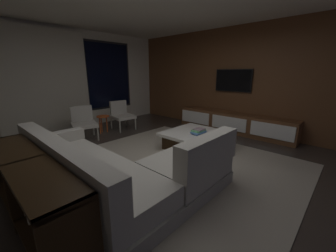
{
  "coord_description": "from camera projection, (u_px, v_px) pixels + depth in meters",
  "views": [
    {
      "loc": [
        -2.22,
        -2.19,
        1.56
      ],
      "look_at": [
        0.45,
        0.28,
        0.59
      ],
      "focal_mm": 21.58,
      "sensor_mm": 36.0,
      "label": 1
    }
  ],
  "objects": [
    {
      "name": "floor",
      "position": [
        162.0,
        168.0,
        3.41
      ],
      "size": [
        9.2,
        9.2,
        0.0
      ],
      "primitive_type": "plane",
      "color": "#332B26"
    },
    {
      "name": "mounted_tv",
      "position": [
        233.0,
        80.0,
        5.32
      ],
      "size": [
        0.05,
        1.0,
        0.58
      ],
      "color": "black"
    },
    {
      "name": "console_table_behind_couch",
      "position": [
        30.0,
        189.0,
        2.04
      ],
      "size": [
        0.4,
        2.1,
        0.74
      ],
      "color": "black",
      "rests_on": "floor"
    },
    {
      "name": "media_wall",
      "position": [
        244.0,
        81.0,
        5.23
      ],
      "size": [
        0.12,
        7.8,
        2.7
      ],
      "color": "brown",
      "rests_on": "floor"
    },
    {
      "name": "coffee_table",
      "position": [
        196.0,
        140.0,
        4.2
      ],
      "size": [
        1.16,
        1.16,
        0.36
      ],
      "color": "black",
      "rests_on": "floor"
    },
    {
      "name": "sectional_couch",
      "position": [
        116.0,
        173.0,
        2.64
      ],
      "size": [
        1.98,
        2.5,
        0.82
      ],
      "color": "gray",
      "rests_on": "floor"
    },
    {
      "name": "accent_chair_by_curtain",
      "position": [
        83.0,
        121.0,
        4.81
      ],
      "size": [
        0.67,
        0.69,
        0.78
      ],
      "color": "#B2ADA0",
      "rests_on": "floor"
    },
    {
      "name": "media_console",
      "position": [
        234.0,
        123.0,
        5.34
      ],
      "size": [
        0.46,
        3.1,
        0.52
      ],
      "color": "brown",
      "rests_on": "floor"
    },
    {
      "name": "back_wall_with_window",
      "position": [
        64.0,
        81.0,
        5.39
      ],
      "size": [
        6.6,
        0.3,
        2.7
      ],
      "color": "silver",
      "rests_on": "floor"
    },
    {
      "name": "area_rug",
      "position": [
        180.0,
        162.0,
        3.59
      ],
      "size": [
        3.2,
        3.8,
        0.01
      ],
      "primitive_type": "cube",
      "color": "gray",
      "rests_on": "floor"
    },
    {
      "name": "side_stool",
      "position": [
        103.0,
        119.0,
        5.28
      ],
      "size": [
        0.32,
        0.32,
        0.46
      ],
      "color": "#BF4C1E",
      "rests_on": "floor"
    },
    {
      "name": "accent_chair_near_window",
      "position": [
        121.0,
        114.0,
        5.66
      ],
      "size": [
        0.59,
        0.61,
        0.78
      ],
      "color": "#B2ADA0",
      "rests_on": "floor"
    },
    {
      "name": "book_stack_on_coffee_table",
      "position": [
        198.0,
        131.0,
        4.06
      ],
      "size": [
        0.31,
        0.21,
        0.1
      ],
      "color": "#6890C8",
      "rests_on": "coffee_table"
    }
  ]
}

